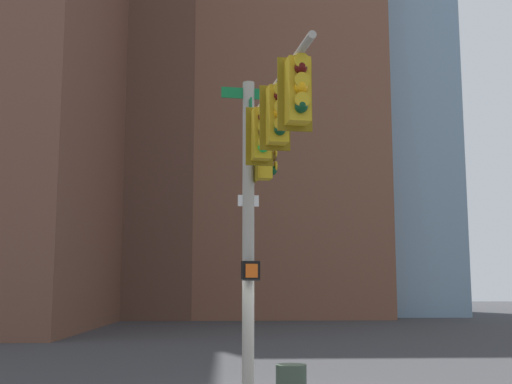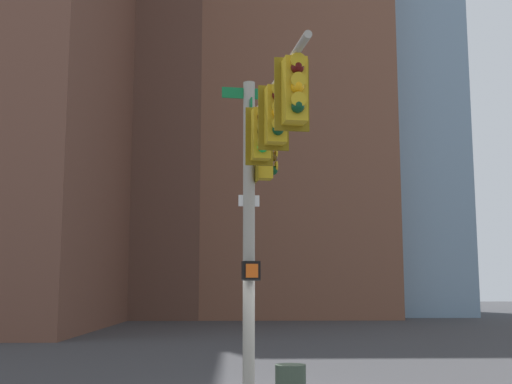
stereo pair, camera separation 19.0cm
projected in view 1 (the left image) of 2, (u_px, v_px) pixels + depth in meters
The scene contains 3 objects.
signal_pole_assembly at pixel (263, 171), 12.87m from camera, with size 5.57×1.44×6.79m.
building_brick_midblock at pixel (262, 122), 60.87m from camera, with size 22.25×18.36×34.89m, color brown.
building_brick_farside at pixel (104, 88), 58.91m from camera, with size 19.08×17.00×39.94m, color brown.
Camera 1 is at (14.10, -0.97, 2.33)m, focal length 46.49 mm.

